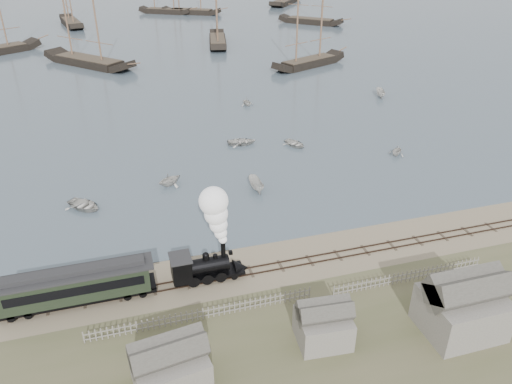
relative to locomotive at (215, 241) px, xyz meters
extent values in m
plane|color=tan|center=(4.28, 2.00, -4.12)|extent=(600.00, 600.00, 0.00)
cube|color=#465664|center=(4.28, 172.00, -4.09)|extent=(600.00, 336.00, 0.06)
cube|color=#34251C|center=(4.28, -0.50, -4.02)|extent=(120.00, 0.08, 0.12)
cube|color=#34251C|center=(4.28, 0.50, -4.02)|extent=(120.00, 0.08, 0.12)
cube|color=#44382B|center=(4.28, 0.00, -4.09)|extent=(120.00, 1.80, 0.06)
cube|color=black|center=(-0.73, 0.00, -3.43)|extent=(6.48, 1.91, 0.24)
cylinder|color=black|center=(-1.11, 0.00, -2.48)|extent=(4.00, 1.43, 1.43)
cube|color=black|center=(-3.20, 0.00, -2.29)|extent=(1.72, 2.10, 2.19)
cube|color=#29292C|center=(-3.20, 0.00, -1.15)|extent=(1.91, 2.29, 0.11)
cylinder|color=black|center=(0.70, 0.00, -1.20)|extent=(0.42, 0.42, 1.52)
sphere|color=black|center=(-0.92, 0.00, -1.37)|extent=(0.61, 0.61, 0.61)
cone|color=black|center=(2.32, 0.00, -3.53)|extent=(1.33, 1.91, 1.91)
cube|color=black|center=(1.37, 0.00, -1.53)|extent=(0.33, 0.33, 0.33)
cube|color=black|center=(-12.13, 0.00, -3.45)|extent=(13.07, 2.15, 0.33)
cube|color=black|center=(-12.13, 0.00, -2.14)|extent=(12.14, 2.33, 2.33)
cube|color=black|center=(-12.13, -1.19, -1.90)|extent=(11.20, 0.06, 0.84)
cube|color=black|center=(-12.13, 1.19, -1.90)|extent=(11.20, 0.06, 0.84)
cube|color=#29292C|center=(-12.13, 0.00, -0.92)|extent=(13.07, 2.52, 0.17)
cube|color=#29292C|center=(-12.13, 0.00, -0.64)|extent=(11.67, 1.12, 0.42)
imported|color=beige|center=(-11.05, 1.92, -3.71)|extent=(4.69, 4.86, 0.82)
imported|color=beige|center=(-11.80, 16.59, -3.60)|extent=(5.34, 5.32, 0.91)
imported|color=beige|center=(-1.60, 19.54, -3.23)|extent=(3.85, 4.05, 1.67)
imported|color=beige|center=(8.34, 15.31, -3.36)|extent=(3.67, 1.54, 1.39)
imported|color=beige|center=(10.35, 29.41, -3.62)|extent=(3.50, 4.55, 0.87)
imported|color=beige|center=(30.23, 19.52, -3.37)|extent=(3.39, 3.44, 1.37)
imported|color=beige|center=(40.97, 43.63, -3.34)|extent=(3.96, 2.41, 1.43)
imported|color=beige|center=(15.81, 46.06, -3.37)|extent=(3.11, 2.86, 1.39)
imported|color=beige|center=(17.66, 26.60, -3.68)|extent=(4.45, 3.94, 0.76)
camera|label=1|loc=(-7.00, -36.23, 25.10)|focal=35.00mm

